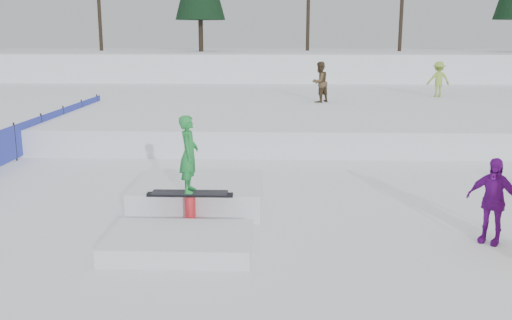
{
  "coord_description": "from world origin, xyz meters",
  "views": [
    {
      "loc": [
        0.89,
        -9.02,
        3.56
      ],
      "look_at": [
        0.5,
        2.0,
        1.1
      ],
      "focal_mm": 40.0,
      "sensor_mm": 36.0,
      "label": 1
    }
  ],
  "objects_px": {
    "spectator_purple": "(492,201)",
    "jib_rail_feature": "(195,203)",
    "safety_fence": "(15,142)",
    "walker_ygreen": "(438,79)",
    "walker_olive": "(320,82)"
  },
  "relations": [
    {
      "from": "spectator_purple",
      "to": "jib_rail_feature",
      "type": "relative_size",
      "value": 0.34
    },
    {
      "from": "safety_fence",
      "to": "jib_rail_feature",
      "type": "height_order",
      "value": "jib_rail_feature"
    },
    {
      "from": "walker_ygreen",
      "to": "spectator_purple",
      "type": "xyz_separation_m",
      "value": [
        -3.44,
        -16.05,
        -0.82
      ]
    },
    {
      "from": "walker_olive",
      "to": "spectator_purple",
      "type": "bearing_deg",
      "value": 53.19
    },
    {
      "from": "jib_rail_feature",
      "to": "safety_fence",
      "type": "bearing_deg",
      "value": 139.72
    },
    {
      "from": "safety_fence",
      "to": "spectator_purple",
      "type": "bearing_deg",
      "value": -28.81
    },
    {
      "from": "walker_ygreen",
      "to": "jib_rail_feature",
      "type": "relative_size",
      "value": 0.35
    },
    {
      "from": "safety_fence",
      "to": "walker_ygreen",
      "type": "bearing_deg",
      "value": 34.34
    },
    {
      "from": "walker_olive",
      "to": "walker_ygreen",
      "type": "xyz_separation_m",
      "value": [
        5.39,
        2.25,
        -0.05
      ]
    },
    {
      "from": "jib_rail_feature",
      "to": "walker_ygreen",
      "type": "bearing_deg",
      "value": 59.53
    },
    {
      "from": "walker_ygreen",
      "to": "jib_rail_feature",
      "type": "height_order",
      "value": "walker_ygreen"
    },
    {
      "from": "safety_fence",
      "to": "walker_olive",
      "type": "bearing_deg",
      "value": 40.02
    },
    {
      "from": "walker_ygreen",
      "to": "spectator_purple",
      "type": "bearing_deg",
      "value": 74.25
    },
    {
      "from": "walker_olive",
      "to": "jib_rail_feature",
      "type": "xyz_separation_m",
      "value": [
        -3.35,
        -12.61,
        -1.32
      ]
    },
    {
      "from": "walker_ygreen",
      "to": "walker_olive",
      "type": "bearing_deg",
      "value": 19.01
    }
  ]
}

